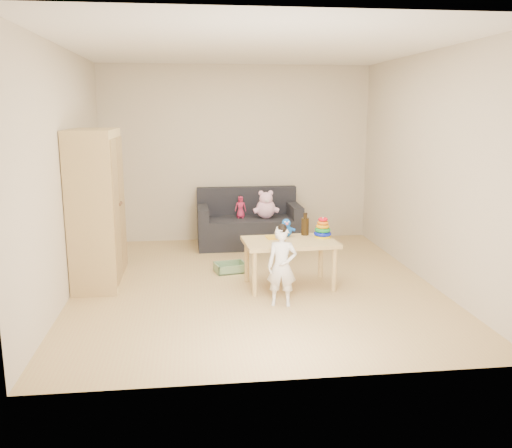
{
  "coord_description": "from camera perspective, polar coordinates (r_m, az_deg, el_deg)",
  "views": [
    {
      "loc": [
        -0.69,
        -5.87,
        1.96
      ],
      "look_at": [
        0.05,
        0.25,
        0.65
      ],
      "focal_mm": 38.0,
      "sensor_mm": 36.0,
      "label": 1
    }
  ],
  "objects": [
    {
      "name": "brown_bottle",
      "position": [
        6.27,
        5.19,
        -0.18
      ],
      "size": [
        0.09,
        0.09,
        0.26
      ],
      "color": "black",
      "rests_on": "play_table"
    },
    {
      "name": "toddler",
      "position": [
        5.47,
        2.74,
        -4.57
      ],
      "size": [
        0.33,
        0.25,
        0.8
      ],
      "primitive_type": "imported",
      "rotation": [
        0.0,
        0.0,
        -0.2
      ],
      "color": "white",
      "rests_on": "ground"
    },
    {
      "name": "sofa",
      "position": [
        7.9,
        -0.75,
        -0.81
      ],
      "size": [
        1.49,
        0.75,
        0.42
      ],
      "primitive_type": "cube",
      "rotation": [
        0.0,
        0.0,
        0.01
      ],
      "color": "black",
      "rests_on": "ground"
    },
    {
      "name": "wardrobe",
      "position": [
        6.31,
        -16.44,
        1.6
      ],
      "size": [
        0.49,
        0.97,
        1.75
      ],
      "primitive_type": "cube",
      "color": "tan",
      "rests_on": "ground"
    },
    {
      "name": "room",
      "position": [
        5.95,
        -0.19,
        5.63
      ],
      "size": [
        4.5,
        4.5,
        4.5
      ],
      "color": "tan",
      "rests_on": "ground"
    },
    {
      "name": "blue_plush",
      "position": [
        6.19,
        3.18,
        -0.36
      ],
      "size": [
        0.21,
        0.18,
        0.21
      ],
      "primitive_type": null,
      "rotation": [
        0.0,
        0.0,
        -0.28
      ],
      "color": "blue",
      "rests_on": "play_table"
    },
    {
      "name": "yellow_book",
      "position": [
        6.13,
        1.93,
        -1.4
      ],
      "size": [
        0.2,
        0.2,
        0.01
      ],
      "primitive_type": "cube",
      "rotation": [
        0.0,
        0.0,
        0.11
      ],
      "color": "yellow",
      "rests_on": "play_table"
    },
    {
      "name": "wooden_figure",
      "position": [
        5.94,
        2.97,
        -1.34
      ],
      "size": [
        0.05,
        0.04,
        0.11
      ],
      "primitive_type": null,
      "rotation": [
        0.0,
        0.0,
        -0.15
      ],
      "color": "brown",
      "rests_on": "play_table"
    },
    {
      "name": "play_table",
      "position": [
        6.09,
        3.54,
        -4.17
      ],
      "size": [
        1.05,
        0.7,
        0.53
      ],
      "primitive_type": "cube",
      "rotation": [
        0.0,
        0.0,
        0.06
      ],
      "color": "tan",
      "rests_on": "ground"
    },
    {
      "name": "pink_bear",
      "position": [
        7.8,
        1.03,
        1.86
      ],
      "size": [
        0.31,
        0.27,
        0.34
      ],
      "primitive_type": null,
      "rotation": [
        0.0,
        0.0,
        0.07
      ],
      "color": "#FFBBE3",
      "rests_on": "sofa"
    },
    {
      "name": "doll",
      "position": [
        7.81,
        -1.64,
        1.76
      ],
      "size": [
        0.17,
        0.12,
        0.31
      ],
      "primitive_type": "imported",
      "rotation": [
        0.0,
        0.0,
        -0.07
      ],
      "color": "#B72249",
      "rests_on": "sofa"
    },
    {
      "name": "storage_bin",
      "position": [
        6.68,
        -2.72,
        -4.58
      ],
      "size": [
        0.41,
        0.34,
        0.11
      ],
      "primitive_type": null,
      "rotation": [
        0.0,
        0.0,
        0.2
      ],
      "color": "gray",
      "rests_on": "ground"
    },
    {
      "name": "ring_stacker",
      "position": [
        6.18,
        7.04,
        -0.58
      ],
      "size": [
        0.2,
        0.2,
        0.23
      ],
      "color": "yellow",
      "rests_on": "play_table"
    }
  ]
}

